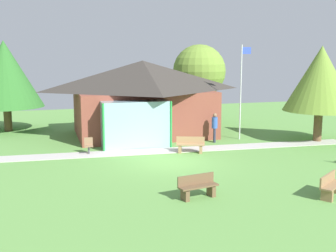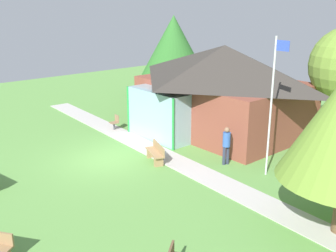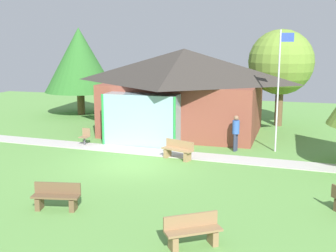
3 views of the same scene
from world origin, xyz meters
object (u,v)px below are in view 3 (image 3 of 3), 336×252
at_px(bench_front_center, 56,197).
at_px(tree_behind_pavilion_right, 281,62).
at_px(pavilion, 182,89).
at_px(tree_behind_pavilion_left, 79,60).
at_px(bench_front_right, 193,232).
at_px(bench_rear_near_path, 178,150).
at_px(patio_chair_west, 85,137).
at_px(visitor_near_flagpole, 236,130).
at_px(flagpole, 279,86).

relative_size(bench_front_center, tree_behind_pavilion_right, 0.26).
height_order(pavilion, tree_behind_pavilion_left, tree_behind_pavilion_left).
bearing_deg(tree_behind_pavilion_right, pavilion, -144.85).
distance_m(pavilion, bench_front_right, 14.42).
xyz_separation_m(bench_rear_near_path, tree_behind_pavilion_left, (-9.73, 9.58, 3.45)).
bearing_deg(bench_front_right, tree_behind_pavilion_right, -129.20).
height_order(bench_front_right, patio_chair_west, patio_chair_west).
height_order(tree_behind_pavilion_right, tree_behind_pavilion_left, tree_behind_pavilion_left).
relative_size(visitor_near_flagpole, tree_behind_pavilion_left, 0.29).
distance_m(flagpole, patio_chair_west, 9.84).
relative_size(bench_front_center, visitor_near_flagpole, 0.89).
bearing_deg(pavilion, bench_front_right, -74.27).
bearing_deg(bench_rear_near_path, visitor_near_flagpole, -115.15).
xyz_separation_m(pavilion, tree_behind_pavilion_right, (5.21, 3.67, 1.41)).
distance_m(bench_front_right, tree_behind_pavilion_left, 21.83).
bearing_deg(visitor_near_flagpole, tree_behind_pavilion_right, 5.23).
bearing_deg(bench_front_right, tree_behind_pavilion_left, -89.94).
bearing_deg(tree_behind_pavilion_left, bench_rear_near_path, -44.56).
height_order(bench_front_right, visitor_near_flagpole, visitor_near_flagpole).
height_order(pavilion, visitor_near_flagpole, pavilion).
bearing_deg(patio_chair_west, visitor_near_flagpole, -168.36).
bearing_deg(pavilion, visitor_near_flagpole, -44.16).
height_order(bench_rear_near_path, patio_chair_west, patio_chair_west).
relative_size(pavilion, bench_front_center, 6.00).
relative_size(bench_front_center, tree_behind_pavilion_left, 0.26).
bearing_deg(flagpole, bench_front_right, -98.26).
bearing_deg(bench_front_center, pavilion, -104.71).
height_order(flagpole, tree_behind_pavilion_right, tree_behind_pavilion_right).
height_order(pavilion, flagpole, flagpole).
distance_m(pavilion, patio_chair_west, 6.25).
relative_size(pavilion, bench_rear_near_path, 5.99).
bearing_deg(flagpole, patio_chair_west, -171.35).
xyz_separation_m(bench_front_center, tree_behind_pavilion_left, (-7.62, 16.42, 3.45)).
bearing_deg(visitor_near_flagpole, patio_chair_west, 115.76).
xyz_separation_m(patio_chair_west, tree_behind_pavilion_left, (-4.54, 8.38, 3.43)).
xyz_separation_m(bench_rear_near_path, visitor_near_flagpole, (2.27, 2.18, 0.62)).
relative_size(bench_front_center, bench_front_right, 1.05).
distance_m(flagpole, bench_front_right, 11.19).
relative_size(patio_chair_west, tree_behind_pavilion_left, 0.14).
relative_size(patio_chair_west, visitor_near_flagpole, 0.49).
xyz_separation_m(pavilion, patio_chair_west, (-3.91, -4.42, -2.07)).
distance_m(tree_behind_pavilion_right, tree_behind_pavilion_left, 13.66).
relative_size(flagpole, bench_front_right, 3.86).
bearing_deg(tree_behind_pavilion_right, bench_rear_near_path, -112.91).
bearing_deg(bench_front_center, bench_front_right, 154.06).
relative_size(flagpole, tree_behind_pavilion_right, 0.97).
xyz_separation_m(bench_front_center, tree_behind_pavilion_right, (6.05, 16.13, 3.49)).
height_order(bench_front_right, tree_behind_pavilion_right, tree_behind_pavilion_right).
bearing_deg(patio_chair_west, bench_front_center, 115.15).
relative_size(bench_front_center, patio_chair_west, 1.81).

